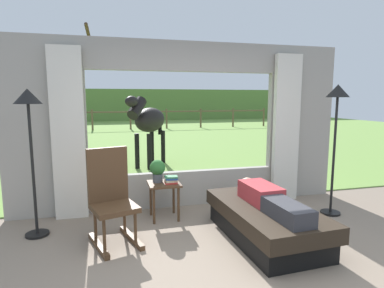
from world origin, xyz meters
The scene contains 17 objects.
ground_plane centered at (0.00, 0.00, 0.00)m, with size 12.00×12.00×0.00m, color gray.
back_wall_with_window centered at (0.00, 2.26, 1.25)m, with size 5.20×0.12×2.55m.
curtain_panel_left centered at (-1.69, 2.12, 1.20)m, with size 0.44×0.10×2.40m, color silver.
curtain_panel_right centered at (1.69, 2.12, 1.20)m, with size 0.44×0.10×2.40m, color silver.
outdoor_pasture_lawn centered at (0.00, 13.16, 0.01)m, with size 36.00×21.68×0.02m, color #759E47.
distant_hill_ridge centered at (0.00, 23.00, 1.20)m, with size 36.00×2.00×2.40m, color #5B7E3C.
recliner_sofa centered at (0.66, 0.79, 0.22)m, with size 0.98×1.74×0.42m.
reclining_person centered at (0.66, 0.74, 0.52)m, with size 0.37×1.44×0.22m.
rocking_chair centered at (-1.14, 1.19, 0.55)m, with size 0.64×0.79×1.12m.
side_table centered at (-0.42, 1.76, 0.43)m, with size 0.44×0.44×0.52m.
potted_plant centered at (-0.50, 1.82, 0.70)m, with size 0.22×0.22×0.32m.
book_stack centered at (-0.33, 1.69, 0.58)m, with size 0.19×0.16×0.11m.
floor_lamp_left centered at (-2.05, 1.59, 1.46)m, with size 0.32×0.32×1.81m.
floor_lamp_right centered at (2.00, 1.32, 1.53)m, with size 0.32×0.32×1.89m.
horse centered at (-0.20, 5.25, 1.16)m, with size 1.27×1.71×1.73m.
pasture_tree centered at (-2.06, 7.07, 1.63)m, with size 1.35×1.49×3.62m.
pasture_fence_line centered at (0.00, 15.16, 0.74)m, with size 16.10×0.10×1.10m.
Camera 1 is at (-1.14, -2.56, 1.69)m, focal length 29.83 mm.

